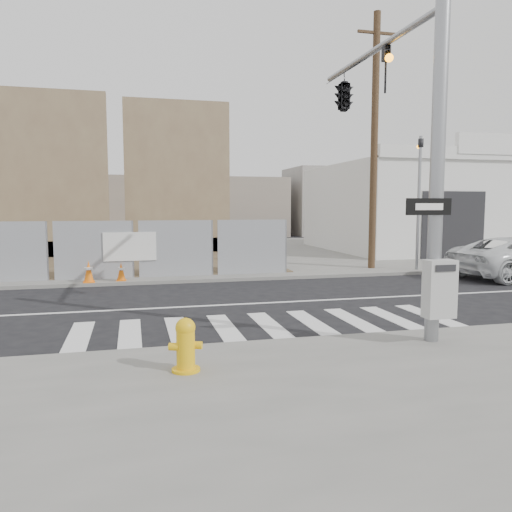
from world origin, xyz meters
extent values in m
plane|color=black|center=(0.00, 0.00, 0.00)|extent=(100.00, 100.00, 0.00)
cube|color=slate|center=(0.00, 14.00, 0.06)|extent=(50.00, 20.00, 0.12)
cylinder|color=gray|center=(2.50, -4.80, 3.62)|extent=(0.26, 0.26, 7.00)
cylinder|color=gray|center=(2.50, -2.20, 6.12)|extent=(0.14, 5.20, 0.14)
cube|color=#B2B2AF|center=(2.45, -5.08, 1.15)|extent=(0.55, 0.30, 1.05)
cube|color=black|center=(2.25, -4.96, 2.62)|extent=(0.90, 0.03, 0.30)
cube|color=silver|center=(2.25, -4.98, 2.62)|extent=(0.55, 0.01, 0.12)
imported|color=black|center=(2.50, -2.80, 5.57)|extent=(0.16, 0.20, 1.00)
imported|color=black|center=(2.50, -0.60, 5.57)|extent=(0.53, 2.48, 1.00)
cylinder|color=gray|center=(8.00, 4.60, 2.72)|extent=(0.12, 0.12, 5.20)
imported|color=black|center=(8.00, 4.60, 5.22)|extent=(0.16, 0.20, 1.00)
cube|color=brown|center=(-7.00, 13.00, 4.12)|extent=(6.00, 0.50, 8.00)
cube|color=brown|center=(-7.00, 13.40, 0.52)|extent=(6.00, 1.30, 0.80)
cube|color=brown|center=(-0.50, 14.00, 4.12)|extent=(5.50, 0.50, 8.00)
cube|color=brown|center=(-0.50, 14.40, 0.52)|extent=(5.50, 1.30, 0.80)
cube|color=silver|center=(14.00, 13.00, 2.52)|extent=(12.00, 10.00, 4.80)
cube|color=silver|center=(14.00, 8.00, 5.12)|extent=(12.00, 0.30, 0.60)
cube|color=silver|center=(14.00, 7.95, 5.57)|extent=(4.00, 0.30, 1.00)
cube|color=black|center=(12.00, 7.98, 1.72)|extent=(3.40, 0.06, 3.20)
cylinder|color=#4E3924|center=(6.50, 5.50, 5.12)|extent=(0.28, 0.28, 10.00)
cube|color=#4E3924|center=(6.50, 5.50, 9.32)|extent=(1.60, 0.10, 0.10)
cylinder|color=#ECB30D|center=(-2.15, -5.44, 0.14)|extent=(0.56, 0.56, 0.04)
cylinder|color=#ECB30D|center=(-2.15, -5.44, 0.45)|extent=(0.37, 0.37, 0.65)
sphere|color=#ECB30D|center=(-2.15, -5.44, 0.79)|extent=(0.30, 0.30, 0.30)
cylinder|color=#ECB30D|center=(-2.33, -5.44, 0.51)|extent=(0.19, 0.17, 0.12)
cylinder|color=#ECB30D|center=(-1.98, -5.44, 0.51)|extent=(0.19, 0.17, 0.12)
cube|color=orange|center=(-4.33, 4.22, 0.14)|extent=(0.40, 0.40, 0.03)
cone|color=orange|center=(-4.33, 4.22, 0.48)|extent=(0.35, 0.35, 0.72)
cylinder|color=silver|center=(-4.33, 4.22, 0.58)|extent=(0.28, 0.28, 0.08)
cube|color=#DF620B|center=(-3.30, 4.35, 0.13)|extent=(0.34, 0.34, 0.03)
cone|color=#DF620B|center=(-3.30, 4.35, 0.43)|extent=(0.30, 0.30, 0.63)
cylinder|color=silver|center=(-3.30, 4.35, 0.52)|extent=(0.24, 0.24, 0.07)
camera|label=1|loc=(-2.89, -12.89, 2.64)|focal=35.00mm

